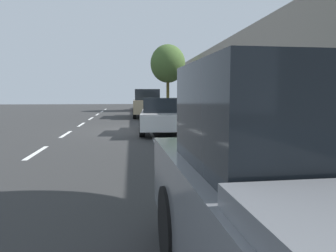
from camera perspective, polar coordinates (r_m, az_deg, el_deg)
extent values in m
plane|color=#2F2F2F|center=(14.77, -5.00, -0.82)|extent=(73.80, 73.80, 0.00)
cube|color=#9F9899|center=(15.38, 9.97, -0.30)|extent=(3.95, 46.13, 0.17)
cube|color=gray|center=(14.93, 2.39, -0.40)|extent=(0.16, 46.13, 0.17)
cube|color=white|center=(10.03, -22.40, -4.40)|extent=(0.14, 2.20, 0.01)
cube|color=white|center=(14.08, -17.75, -1.39)|extent=(0.14, 2.20, 0.01)
cube|color=white|center=(18.19, -15.20, 0.27)|extent=(0.14, 2.20, 0.01)
cube|color=white|center=(22.33, -13.59, 1.31)|extent=(0.14, 2.20, 0.01)
cube|color=white|center=(26.50, -12.48, 2.03)|extent=(0.14, 2.20, 0.01)
cube|color=white|center=(30.67, -11.68, 2.55)|extent=(0.14, 2.20, 0.01)
cube|color=white|center=(34.85, -11.07, 2.95)|extent=(0.14, 2.20, 0.01)
cube|color=white|center=(14.78, -3.24, -0.79)|extent=(0.12, 46.13, 0.01)
cube|color=gray|center=(16.10, 17.84, 8.96)|extent=(0.50, 46.13, 5.32)
cube|color=black|center=(2.69, 22.97, 1.89)|extent=(1.78, 1.56, 0.80)
cylinder|color=black|center=(3.32, 0.96, -17.46)|extent=(0.25, 0.81, 0.80)
cube|color=white|center=(13.90, -1.12, 1.27)|extent=(2.03, 4.50, 0.64)
cube|color=black|center=(13.87, -1.12, 3.82)|extent=(1.68, 2.19, 0.60)
cylinder|color=black|center=(15.33, 1.74, 0.68)|extent=(0.26, 0.67, 0.66)
cylinder|color=black|center=(15.28, -4.32, 0.65)|extent=(0.26, 0.67, 0.66)
cylinder|color=black|center=(12.63, 2.76, -0.43)|extent=(0.26, 0.67, 0.66)
cylinder|color=black|center=(12.57, -4.60, -0.48)|extent=(0.26, 0.67, 0.66)
cube|color=tan|center=(23.04, -3.79, 3.53)|extent=(1.99, 4.74, 0.90)
cube|color=black|center=(23.02, -3.80, 5.60)|extent=(1.73, 3.13, 0.76)
cylinder|color=black|center=(24.55, -1.84, 2.75)|extent=(0.23, 0.76, 0.76)
cylinder|color=black|center=(24.51, -5.93, 2.72)|extent=(0.23, 0.76, 0.76)
cylinder|color=black|center=(21.65, -1.36, 2.33)|extent=(0.23, 0.76, 0.76)
cylinder|color=black|center=(21.60, -5.99, 2.29)|extent=(0.23, 0.76, 0.76)
cube|color=maroon|center=(32.23, -4.40, 3.87)|extent=(1.88, 4.45, 0.64)
cube|color=black|center=(32.21, -4.41, 4.97)|extent=(1.60, 2.14, 0.60)
cylinder|color=black|center=(33.62, -3.04, 3.50)|extent=(0.24, 0.67, 0.66)
cylinder|color=black|center=(33.60, -5.81, 3.48)|extent=(0.24, 0.67, 0.66)
cylinder|color=black|center=(30.89, -2.87, 3.29)|extent=(0.24, 0.67, 0.66)
cylinder|color=black|center=(30.87, -5.87, 3.27)|extent=(0.24, 0.67, 0.66)
torus|color=black|center=(7.23, 5.39, -5.08)|extent=(0.51, 0.53, 0.69)
torus|color=black|center=(8.12, 9.30, -3.93)|extent=(0.51, 0.53, 0.69)
cylinder|color=#197233|center=(7.54, 6.98, -3.98)|extent=(0.47, 0.49, 0.51)
cylinder|color=#197233|center=(7.85, 8.32, -3.67)|extent=(0.12, 0.13, 0.47)
cylinder|color=#197233|center=(7.55, 7.20, -2.18)|extent=(0.53, 0.55, 0.05)
cylinder|color=#197233|center=(7.98, 8.72, -4.65)|extent=(0.27, 0.28, 0.19)
cylinder|color=#197233|center=(7.99, 8.92, -2.95)|extent=(0.21, 0.21, 0.33)
cylinder|color=#197233|center=(7.23, 5.57, -3.76)|extent=(0.10, 0.11, 0.34)
cube|color=black|center=(7.86, 8.54, -1.65)|extent=(0.24, 0.24, 0.05)
cylinder|color=black|center=(7.23, 5.75, -1.97)|extent=(0.35, 0.34, 0.03)
cylinder|color=#C6B284|center=(7.32, 9.17, -4.36)|extent=(0.15, 0.15, 0.85)
cylinder|color=#C6B284|center=(7.23, 10.56, -4.52)|extent=(0.15, 0.15, 0.85)
cube|color=white|center=(7.19, 9.96, 1.25)|extent=(0.43, 0.43, 0.60)
cylinder|color=white|center=(7.31, 8.15, 1.12)|extent=(0.10, 0.10, 0.57)
cylinder|color=white|center=(7.07, 11.82, 0.89)|extent=(0.10, 0.10, 0.57)
sphere|color=tan|center=(7.16, 10.02, 4.58)|extent=(0.24, 0.24, 0.24)
sphere|color=navy|center=(7.16, 10.03, 4.92)|extent=(0.27, 0.27, 0.27)
cube|color=black|center=(7.36, 10.69, 1.50)|extent=(0.34, 0.34, 0.44)
cylinder|color=brown|center=(31.32, -0.03, 6.22)|extent=(0.29, 0.29, 3.47)
ellipsoid|color=#425D2C|center=(31.45, -0.03, 11.07)|extent=(3.36, 3.36, 3.67)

